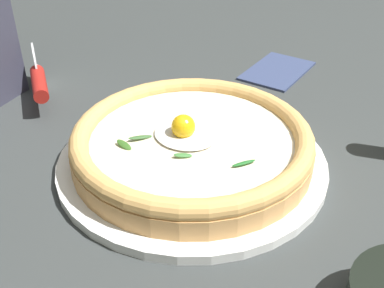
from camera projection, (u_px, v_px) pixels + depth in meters
The scene contains 5 objects.
ground_plane at pixel (208, 167), 0.62m from camera, with size 2.40×2.40×0.03m, color #353939.
pizza_plate at pixel (192, 161), 0.60m from camera, with size 0.34×0.34×0.01m, color white.
pizza at pixel (192, 142), 0.58m from camera, with size 0.30×0.30×0.06m.
pizza_cutter at pixel (38, 78), 0.73m from camera, with size 0.14×0.09×0.08m.
folded_napkin at pixel (277, 70), 0.84m from camera, with size 0.14×0.09×0.01m, color #354166.
Camera 1 is at (-0.30, 0.41, 0.35)m, focal length 43.92 mm.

